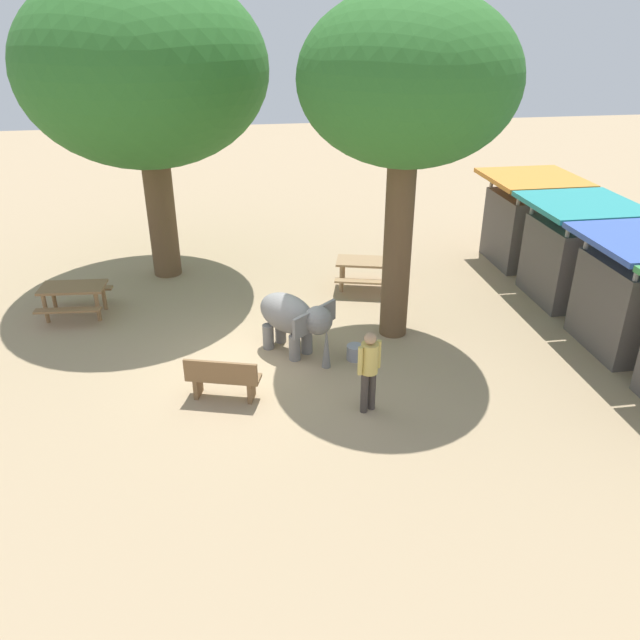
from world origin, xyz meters
TOP-DOWN VIEW (x-y plane):
  - ground_plane at (0.00, 0.00)m, footprint 60.00×60.00m
  - elephant at (-0.32, 0.77)m, footprint 1.80×1.75m
  - person_handler at (2.01, 1.86)m, footprint 0.32×0.47m
  - shade_tree_main at (-5.39, -2.21)m, footprint 6.63×6.08m
  - shade_tree_secondary at (-0.93, 3.12)m, footprint 4.67×4.28m
  - wooden_bench at (1.24, -0.76)m, footprint 0.79×1.46m
  - picnic_table_near at (-2.96, -4.22)m, footprint 1.59×1.60m
  - picnic_table_far at (-3.53, 3.04)m, footprint 1.82×1.83m
  - market_stall_orange at (-4.70, 8.02)m, footprint 2.50×2.50m
  - market_stall_teal at (-2.10, 8.02)m, footprint 2.50×2.50m
  - market_stall_blue at (0.50, 8.02)m, footprint 2.50×2.50m
  - feed_bucket at (0.13, 2.02)m, footprint 0.36×0.36m

SIDE VIEW (x-z plane):
  - ground_plane at x=0.00m, z-range 0.00..0.00m
  - feed_bucket at x=0.13m, z-range 0.00..0.32m
  - wooden_bench at x=1.24m, z-range 0.03..0.91m
  - picnic_table_near at x=-2.96m, z-range 0.20..0.98m
  - picnic_table_far at x=-3.53m, z-range 0.20..0.98m
  - elephant at x=-0.32m, z-range 0.18..1.51m
  - person_handler at x=2.01m, z-range 0.14..1.76m
  - market_stall_orange at x=-4.70m, z-range -0.12..2.40m
  - market_stall_teal at x=-2.10m, z-range -0.12..2.40m
  - market_stall_blue at x=0.50m, z-range -0.12..2.40m
  - shade_tree_main at x=-5.39m, z-range 1.47..9.19m
  - shade_tree_secondary at x=-0.93m, z-range 1.84..8.97m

